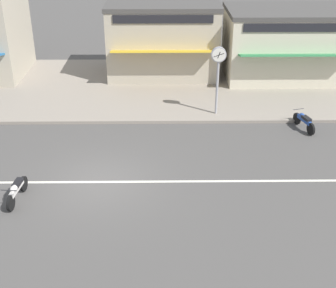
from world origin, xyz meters
name	(u,v)px	position (x,y,z in m)	size (l,w,h in m)	color
ground_plane	(101,182)	(0.00, 0.00, 0.00)	(160.00, 160.00, 0.00)	#4C4947
lane_centre_stripe	(101,182)	(0.00, 0.00, 0.00)	(50.40, 0.14, 0.01)	silver
kerb_strip	(122,86)	(0.00, 10.26, 0.07)	(68.00, 10.00, 0.15)	gray
motorcycle_0	(17,190)	(-2.82, -1.19, 0.42)	(0.56, 1.81, 0.80)	black
motorcycle_2	(304,121)	(8.95, 4.61, 0.42)	(0.72, 1.75, 0.80)	black
street_clock	(218,64)	(5.00, 6.16, 2.70)	(0.72, 0.22, 3.36)	#9E9EA3
shopfront_corner_warung	(163,38)	(2.40, 12.47, 2.29)	(6.55, 5.09, 4.27)	#B2A893
shopfront_far_kios	(286,43)	(9.60, 11.82, 2.15)	(7.08, 5.40, 3.98)	beige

